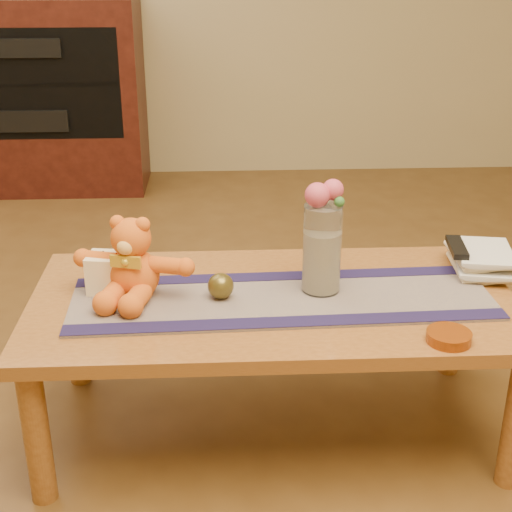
{
  "coord_description": "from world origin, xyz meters",
  "views": [
    {
      "loc": [
        -0.14,
        -1.9,
        1.4
      ],
      "look_at": [
        -0.05,
        0.0,
        0.58
      ],
      "focal_mm": 51.78,
      "sensor_mm": 36.0,
      "label": 1
    }
  ],
  "objects_px": {
    "teddy_bear": "(133,258)",
    "pillar_candle": "(105,273)",
    "glass_vase": "(322,249)",
    "amber_dish": "(449,337)",
    "bronze_ball": "(221,286)",
    "tv_remote": "(457,247)",
    "book_bottom": "(454,268)"
  },
  "relations": [
    {
      "from": "bronze_ball",
      "to": "pillar_candle",
      "type": "bearing_deg",
      "value": 168.84
    },
    {
      "from": "pillar_candle",
      "to": "glass_vase",
      "type": "relative_size",
      "value": 0.43
    },
    {
      "from": "book_bottom",
      "to": "amber_dish",
      "type": "bearing_deg",
      "value": -104.38
    },
    {
      "from": "pillar_candle",
      "to": "glass_vase",
      "type": "height_order",
      "value": "glass_vase"
    },
    {
      "from": "book_bottom",
      "to": "tv_remote",
      "type": "relative_size",
      "value": 1.39
    },
    {
      "from": "glass_vase",
      "to": "tv_remote",
      "type": "height_order",
      "value": "glass_vase"
    },
    {
      "from": "teddy_bear",
      "to": "bronze_ball",
      "type": "bearing_deg",
      "value": 6.33
    },
    {
      "from": "bronze_ball",
      "to": "tv_remote",
      "type": "distance_m",
      "value": 0.74
    },
    {
      "from": "teddy_bear",
      "to": "bronze_ball",
      "type": "xyz_separation_m",
      "value": [
        0.25,
        -0.04,
        -0.08
      ]
    },
    {
      "from": "tv_remote",
      "to": "amber_dish",
      "type": "height_order",
      "value": "tv_remote"
    },
    {
      "from": "glass_vase",
      "to": "amber_dish",
      "type": "relative_size",
      "value": 2.24
    },
    {
      "from": "teddy_bear",
      "to": "tv_remote",
      "type": "distance_m",
      "value": 0.98
    },
    {
      "from": "bronze_ball",
      "to": "amber_dish",
      "type": "distance_m",
      "value": 0.64
    },
    {
      "from": "bronze_ball",
      "to": "tv_remote",
      "type": "bearing_deg",
      "value": 12.09
    },
    {
      "from": "pillar_candle",
      "to": "bronze_ball",
      "type": "bearing_deg",
      "value": -11.16
    },
    {
      "from": "book_bottom",
      "to": "amber_dish",
      "type": "relative_size",
      "value": 1.93
    },
    {
      "from": "pillar_candle",
      "to": "book_bottom",
      "type": "distance_m",
      "value": 1.06
    },
    {
      "from": "bronze_ball",
      "to": "book_bottom",
      "type": "distance_m",
      "value": 0.74
    },
    {
      "from": "bronze_ball",
      "to": "tv_remote",
      "type": "relative_size",
      "value": 0.47
    },
    {
      "from": "book_bottom",
      "to": "tv_remote",
      "type": "bearing_deg",
      "value": -93.0
    },
    {
      "from": "pillar_candle",
      "to": "glass_vase",
      "type": "bearing_deg",
      "value": -2.61
    },
    {
      "from": "pillar_candle",
      "to": "bronze_ball",
      "type": "relative_size",
      "value": 1.5
    },
    {
      "from": "bronze_ball",
      "to": "amber_dish",
      "type": "xyz_separation_m",
      "value": [
        0.58,
        -0.26,
        -0.03
      ]
    },
    {
      "from": "amber_dish",
      "to": "teddy_bear",
      "type": "bearing_deg",
      "value": 159.96
    },
    {
      "from": "tv_remote",
      "to": "book_bottom",
      "type": "bearing_deg",
      "value": 90.0
    },
    {
      "from": "glass_vase",
      "to": "book_bottom",
      "type": "distance_m",
      "value": 0.47
    },
    {
      "from": "teddy_bear",
      "to": "pillar_candle",
      "type": "bearing_deg",
      "value": 177.17
    },
    {
      "from": "tv_remote",
      "to": "pillar_candle",
      "type": "bearing_deg",
      "value": -168.26
    },
    {
      "from": "bronze_ball",
      "to": "book_bottom",
      "type": "bearing_deg",
      "value": 12.82
    },
    {
      "from": "bronze_ball",
      "to": "amber_dish",
      "type": "height_order",
      "value": "bronze_ball"
    },
    {
      "from": "teddy_bear",
      "to": "tv_remote",
      "type": "bearing_deg",
      "value": 21.92
    },
    {
      "from": "book_bottom",
      "to": "pillar_candle",
      "type": "bearing_deg",
      "value": -170.73
    }
  ]
}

